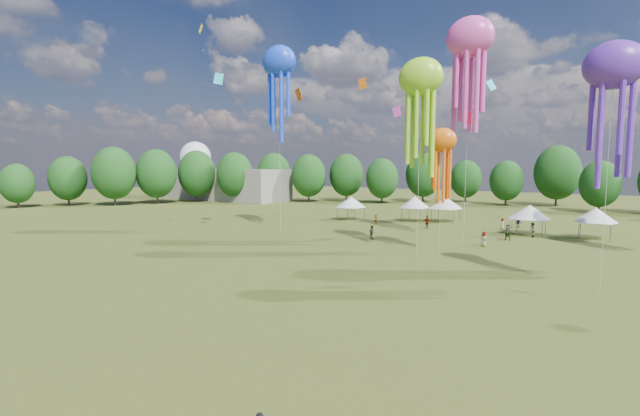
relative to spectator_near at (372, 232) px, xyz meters
The scene contains 8 objects.
ground 38.33m from the spectator_near, 76.44° to the right, with size 300.00×300.00×0.00m, color #384416.
spectator_near is the anchor object (origin of this frame).
spectators_far 16.32m from the spectator_near, 46.11° to the left, with size 22.36×19.46×1.89m.
festival_tents 18.06m from the spectator_near, 72.53° to the left, with size 39.08×11.89×4.09m.
show_kites 22.24m from the spectator_near, ahead, with size 53.13×18.98×26.39m.
treeline 26.40m from the spectator_near, 78.54° to the left, with size 201.57×95.24×13.43m.
hangar 72.03m from the spectator_near, 151.13° to the left, with size 40.00×12.00×8.00m, color gray.
radome 89.37m from the spectator_near, 152.72° to the left, with size 9.00×9.00×16.00m.
Camera 1 is at (15.12, -10.47, 8.95)m, focal length 24.70 mm.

